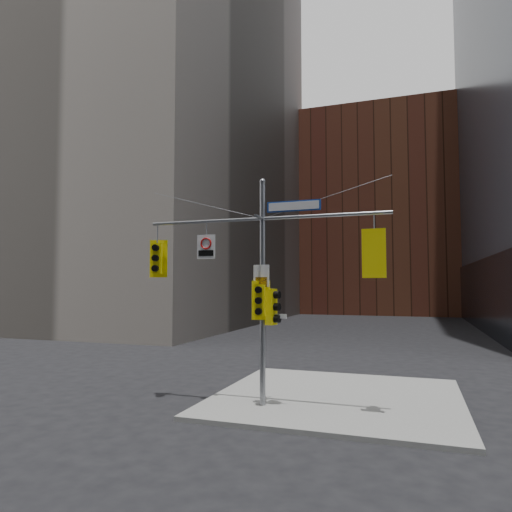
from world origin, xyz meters
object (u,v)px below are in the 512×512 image
Objects in this scene: traffic_light_pole_side at (272,307)px; regulatory_sign_arm at (206,246)px; street_sign_blade at (294,206)px; signal_assembly at (262,268)px; traffic_light_west_arm at (157,258)px; traffic_light_pole_front at (260,300)px; traffic_light_east_arm at (375,254)px.

regulatory_sign_arm reaches higher than traffic_light_pole_side.
signal_assembly is at bearing -179.56° from street_sign_blade.
signal_assembly is 4.65× the size of street_sign_blade.
signal_assembly is at bearing -1.08° from regulatory_sign_arm.
traffic_light_west_arm reaches higher than traffic_light_pole_side.
traffic_light_pole_front is at bearing -164.99° from street_sign_blade.
signal_assembly is at bearing 83.17° from traffic_light_pole_front.
traffic_light_east_arm is 5.44m from regulatory_sign_arm.
signal_assembly is 5.59× the size of traffic_light_east_arm.
signal_assembly is 1.05m from traffic_light_pole_front.
signal_assembly is 6.11× the size of traffic_light_west_arm.
traffic_light_pole_front is 3.13m from street_sign_blade.
regulatory_sign_arm is at bearing 1.82° from traffic_light_east_arm.
traffic_light_pole_side is 1.40× the size of regulatory_sign_arm.
traffic_light_west_arm is at bearing 169.15° from traffic_light_pole_front.
traffic_light_pole_side is 3.23m from street_sign_blade.
traffic_light_pole_side is at bearing -14.50° from traffic_light_west_arm.
traffic_light_pole_side is 0.92× the size of traffic_light_pole_front.
traffic_light_west_arm is 0.76× the size of street_sign_blade.
street_sign_blade is (1.03, 0.00, 1.93)m from signal_assembly.
traffic_light_west_arm reaches higher than traffic_light_pole_front.
street_sign_blade is (0.70, 0.01, 3.15)m from traffic_light_pole_side.
traffic_light_east_arm is 1.78× the size of regulatory_sign_arm.
regulatory_sign_arm is (-5.43, -0.02, 0.38)m from traffic_light_east_arm.
regulatory_sign_arm reaches higher than traffic_light_west_arm.
traffic_light_west_arm is 1.63× the size of regulatory_sign_arm.
signal_assembly reaches higher than traffic_light_pole_front.
traffic_light_pole_front is (-0.00, -0.27, -1.01)m from signal_assembly.
street_sign_blade is (4.87, -0.01, 1.55)m from traffic_light_west_arm.
regulatory_sign_arm is at bearing 166.16° from traffic_light_pole_front.
regulatory_sign_arm is at bearing -179.29° from street_sign_blade.
traffic_light_west_arm is (-3.84, 0.01, 0.38)m from signal_assembly.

